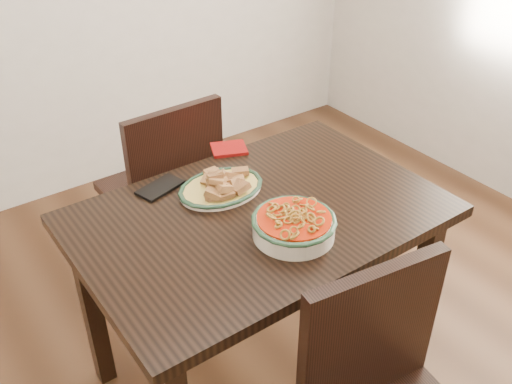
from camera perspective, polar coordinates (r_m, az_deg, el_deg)
floor at (r=2.35m, az=3.54°, el=-16.83°), size 3.50×3.50×0.00m
dining_table at (r=1.89m, az=0.36°, el=-4.42°), size 1.16×0.77×0.75m
chair_far at (r=2.45m, az=-8.95°, el=0.72°), size 0.43×0.43×0.89m
fish_plate at (r=1.90m, az=-3.56°, el=1.23°), size 0.29×0.23×0.11m
noodle_bowl at (r=1.70m, az=3.81°, el=-3.15°), size 0.26×0.26×0.08m
smartphone at (r=1.95m, az=-9.56°, el=0.45°), size 0.17×0.12×0.01m
napkin at (r=2.16m, az=-2.72°, el=4.35°), size 0.16×0.15×0.01m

